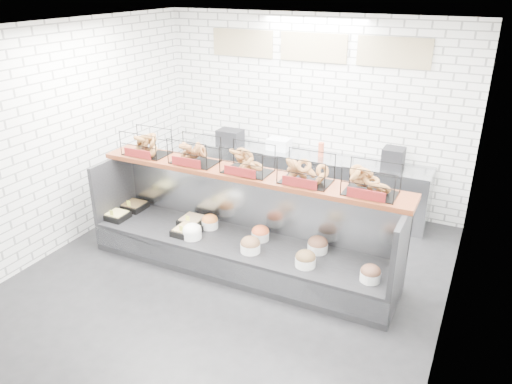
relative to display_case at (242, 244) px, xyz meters
The scene contains 5 objects.
ground 0.47m from the display_case, 89.45° to the right, with size 5.50×5.50×0.00m, color black.
room_shell 1.75m from the display_case, 89.26° to the left, with size 5.02×5.51×3.01m.
display_case is the anchor object (origin of this frame).
bagel_shelf 1.07m from the display_case, 89.23° to the left, with size 4.10×0.50×0.40m.
prep_counter 2.09m from the display_case, 89.98° to the left, with size 4.00×0.60×1.20m.
Camera 1 is at (2.62, -4.61, 3.50)m, focal length 35.00 mm.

